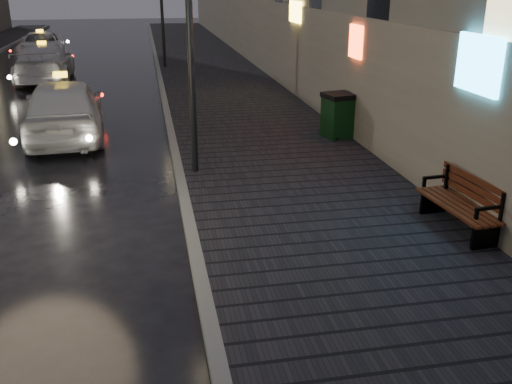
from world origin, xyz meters
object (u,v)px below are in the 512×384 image
bench (463,203)px  taxi_far (42,45)px  taxi_mid (44,63)px  lamp_near (189,10)px  trash_bin (339,115)px  taxi_near (64,108)px

bench → taxi_far: (-10.42, 25.27, 0.08)m
taxi_mid → taxi_far: bearing=-82.7°
bench → taxi_mid: (-9.12, 17.43, 0.15)m
lamp_near → taxi_far: lamp_near is taller
trash_bin → taxi_near: (-7.06, 1.74, 0.09)m
trash_bin → bench: bearing=-101.1°
taxi_mid → taxi_near: bearing=99.2°
lamp_near → trash_bin: lamp_near is taller
bench → trash_bin: (-0.12, 6.03, 0.13)m
bench → taxi_far: 27.34m
lamp_near → trash_bin: size_ratio=4.58×
taxi_near → lamp_near: bearing=124.6°
lamp_near → taxi_far: size_ratio=1.07×
taxi_near → taxi_far: size_ratio=0.98×
taxi_far → lamp_near: bearing=-79.8°
bench → taxi_near: bearing=128.2°
bench → taxi_mid: taxi_mid is taller
bench → taxi_near: (-7.18, 7.77, 0.22)m
trash_bin → taxi_near: bearing=153.9°
taxi_near → taxi_far: taxi_near is taller
bench → taxi_near: taxi_near is taller
lamp_near → trash_bin: bearing=28.4°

